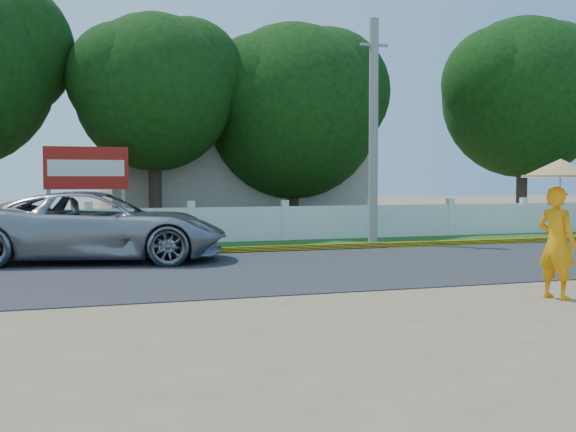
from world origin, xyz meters
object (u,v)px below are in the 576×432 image
object	(u,v)px
vehicle	(99,227)
billboard	(86,173)
monk_with_parasol	(558,208)
utility_pole	(373,132)

from	to	relation	value
vehicle	billboard	world-z (taller)	billboard
vehicle	monk_with_parasol	distance (m)	10.42
utility_pole	vehicle	xyz separation A→B (m)	(-8.29, -2.34, -2.56)
vehicle	billboard	size ratio (longest dim) A/B	2.05
vehicle	billboard	distance (m)	5.26
monk_with_parasol	vehicle	bearing A→B (deg)	130.72
billboard	monk_with_parasol	bearing A→B (deg)	-62.43
utility_pole	monk_with_parasol	size ratio (longest dim) A/B	2.95
utility_pole	monk_with_parasol	xyz separation A→B (m)	(-1.51, -10.22, -1.90)
monk_with_parasol	billboard	world-z (taller)	billboard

